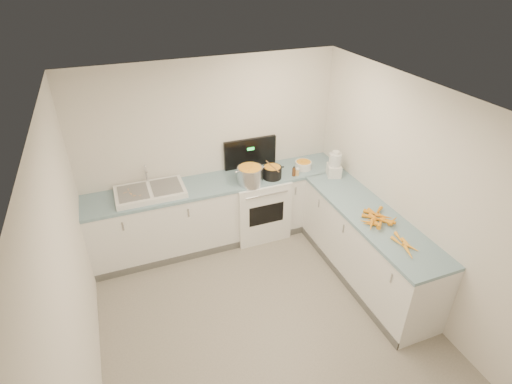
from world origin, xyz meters
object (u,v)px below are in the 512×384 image
object	(u,v)px
mixing_bowl	(303,165)
stove	(258,203)
black_pot	(272,173)
sink	(150,192)
food_processor	(335,165)
steel_pot	(250,176)
spice_jar	(297,172)
extract_bottle	(294,172)

from	to	relation	value
mixing_bowl	stove	bearing A→B (deg)	175.39
stove	black_pot	distance (m)	0.58
sink	mixing_bowl	xyz separation A→B (m)	(2.12, -0.07, 0.02)
black_pot	food_processor	bearing A→B (deg)	-16.91
stove	mixing_bowl	distance (m)	0.85
stove	steel_pot	bearing A→B (deg)	-137.14
food_processor	spice_jar	bearing A→B (deg)	158.76
sink	black_pot	bearing A→B (deg)	-5.50
food_processor	stove	bearing A→B (deg)	158.28
sink	steel_pot	xyz separation A→B (m)	(1.28, -0.17, 0.07)
steel_pot	mixing_bowl	world-z (taller)	steel_pot
sink	mixing_bowl	distance (m)	2.12
mixing_bowl	extract_bottle	bearing A→B (deg)	-146.72
extract_bottle	steel_pot	bearing A→B (deg)	176.44
stove	spice_jar	distance (m)	0.75
food_processor	black_pot	bearing A→B (deg)	163.09
stove	food_processor	xyz separation A→B (m)	(0.97, -0.39, 0.62)
stove	steel_pot	xyz separation A→B (m)	(-0.17, -0.16, 0.57)
mixing_bowl	black_pot	bearing A→B (deg)	-170.62
extract_bottle	black_pot	bearing A→B (deg)	168.89
stove	sink	distance (m)	1.54
black_pot	extract_bottle	distance (m)	0.30
black_pot	steel_pot	bearing A→B (deg)	-176.62
sink	extract_bottle	world-z (taller)	sink
sink	food_processor	bearing A→B (deg)	-9.42
stove	extract_bottle	size ratio (longest dim) A/B	11.59
mixing_bowl	food_processor	size ratio (longest dim) A/B	0.64
steel_pot	black_pot	world-z (taller)	steel_pot
stove	mixing_bowl	world-z (taller)	stove
steel_pot	spice_jar	size ratio (longest dim) A/B	3.65
black_pot	food_processor	xyz separation A→B (m)	(0.81, -0.25, 0.08)
stove	mixing_bowl	xyz separation A→B (m)	(0.67, -0.05, 0.52)
sink	spice_jar	distance (m)	1.96
steel_pot	spice_jar	bearing A→B (deg)	-3.91
stove	spice_jar	xyz separation A→B (m)	(0.50, -0.20, 0.51)
stove	spice_jar	world-z (taller)	stove
stove	sink	size ratio (longest dim) A/B	1.58
spice_jar	food_processor	bearing A→B (deg)	-21.24
black_pot	spice_jar	distance (m)	0.35
mixing_bowl	extract_bottle	size ratio (longest dim) A/B	1.99
mixing_bowl	extract_bottle	world-z (taller)	extract_bottle
mixing_bowl	extract_bottle	xyz separation A→B (m)	(-0.22, -0.14, 0.00)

